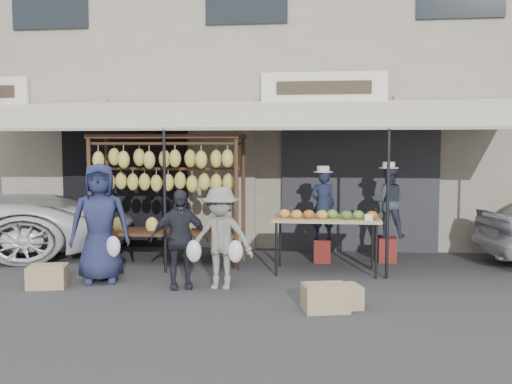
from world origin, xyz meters
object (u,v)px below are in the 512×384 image
at_px(banana_rack, 167,174).
at_px(customer_left, 100,223).
at_px(produce_table, 326,219).
at_px(crate_far, 48,276).
at_px(vendor_right, 388,202).
at_px(crate_near_b, 341,297).
at_px(vendor_left, 323,205).
at_px(customer_mid, 179,239).
at_px(customer_right, 221,238).
at_px(crate_near_a, 325,298).

bearing_deg(banana_rack, customer_left, -115.24).
bearing_deg(produce_table, crate_far, -160.32).
bearing_deg(vendor_right, produce_table, 43.49).
xyz_separation_m(crate_near_b, crate_far, (-4.19, 0.55, 0.02)).
relative_size(produce_table, vendor_left, 1.40).
distance_m(customer_mid, crate_near_b, 2.46).
xyz_separation_m(customer_mid, customer_right, (0.59, 0.05, 0.02)).
bearing_deg(banana_rack, vendor_left, 10.82).
distance_m(produce_table, vendor_left, 0.88).
distance_m(customer_right, crate_near_b, 1.95).
xyz_separation_m(customer_left, customer_right, (1.86, -0.17, -0.16)).
relative_size(vendor_right, customer_left, 0.70).
xyz_separation_m(produce_table, crate_far, (-3.99, -1.43, -0.72)).
height_order(vendor_right, crate_near_b, vendor_right).
xyz_separation_m(customer_left, crate_near_b, (3.55, -0.96, -0.75)).
relative_size(customer_left, crate_near_a, 3.30).
bearing_deg(banana_rack, crate_near_a, -42.67).
distance_m(banana_rack, customer_mid, 1.92).
height_order(banana_rack, crate_far, banana_rack).
xyz_separation_m(banana_rack, vendor_right, (3.78, 0.68, -0.51)).
height_order(banana_rack, customer_right, banana_rack).
xyz_separation_m(customer_right, crate_near_a, (1.49, -0.94, -0.57)).
bearing_deg(customer_right, customer_mid, -173.33).
bearing_deg(customer_left, crate_near_a, -36.69).
height_order(produce_table, customer_right, customer_right).
height_order(customer_mid, crate_far, customer_mid).
xyz_separation_m(vendor_right, crate_near_b, (-0.88, -3.02, -0.92)).
distance_m(vendor_right, customer_mid, 3.91).
bearing_deg(customer_left, vendor_right, 6.59).
bearing_deg(produce_table, vendor_right, 44.34).
bearing_deg(crate_near_a, customer_right, 147.73).
bearing_deg(customer_right, produce_table, 40.42).
bearing_deg(banana_rack, customer_mid, -68.67).
xyz_separation_m(produce_table, customer_mid, (-2.09, -1.23, -0.17)).
distance_m(banana_rack, produce_table, 2.82).
height_order(customer_mid, crate_near_a, customer_mid).
xyz_separation_m(banana_rack, customer_right, (1.21, -1.55, -0.84)).
bearing_deg(banana_rack, crate_near_b, -38.89).
height_order(banana_rack, crate_near_a, banana_rack).
relative_size(crate_near_b, crate_far, 0.90).
bearing_deg(vendor_left, customer_left, 20.79).
relative_size(banana_rack, crate_near_a, 4.80).
height_order(vendor_right, crate_far, vendor_right).
bearing_deg(vendor_left, customer_right, 46.14).
bearing_deg(customer_left, crate_far, -165.23).
bearing_deg(vendor_left, customer_mid, 37.14).
height_order(produce_table, crate_near_a, produce_table).
bearing_deg(produce_table, customer_mid, -149.44).
bearing_deg(customer_left, vendor_left, 11.41).
distance_m(banana_rack, customer_left, 1.67).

